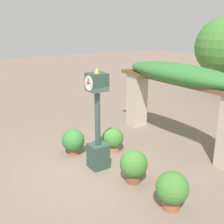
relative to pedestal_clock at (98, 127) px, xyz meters
The scene contains 7 objects.
ground_plane 1.31m from the pedestal_clock, behind, with size 60.00×60.00×0.00m, color #7F6B5B.
pedestal_clock is the anchor object (origin of this frame).
pergola 3.38m from the pedestal_clock, 90.86° to the left, with size 5.68×1.22×2.87m.
potted_plant_near_left 2.80m from the pedestal_clock, ahead, with size 0.78×0.78×0.94m.
potted_plant_near_right 1.52m from the pedestal_clock, 16.97° to the left, with size 0.76×0.76×0.92m.
potted_plant_far_left 1.48m from the pedestal_clock, 169.73° to the right, with size 0.75×0.75×0.87m.
potted_plant_far_right 1.49m from the pedestal_clock, 124.75° to the left, with size 0.72×0.72×0.84m.
Camera 1 is at (6.59, -3.90, 4.14)m, focal length 45.00 mm.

